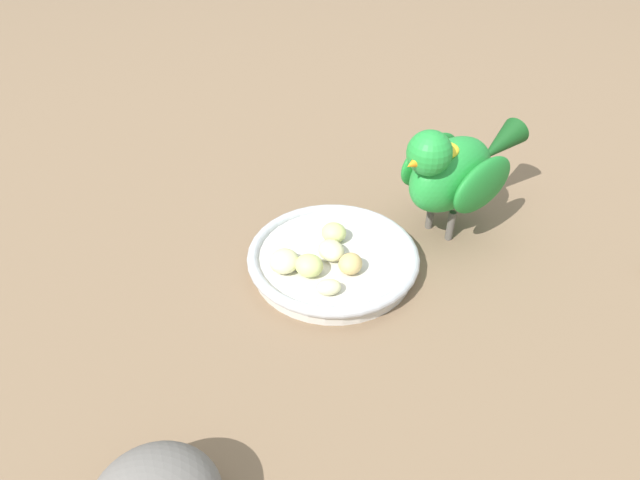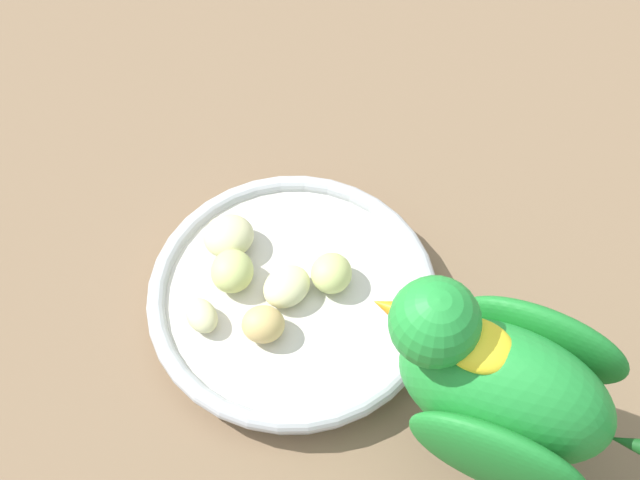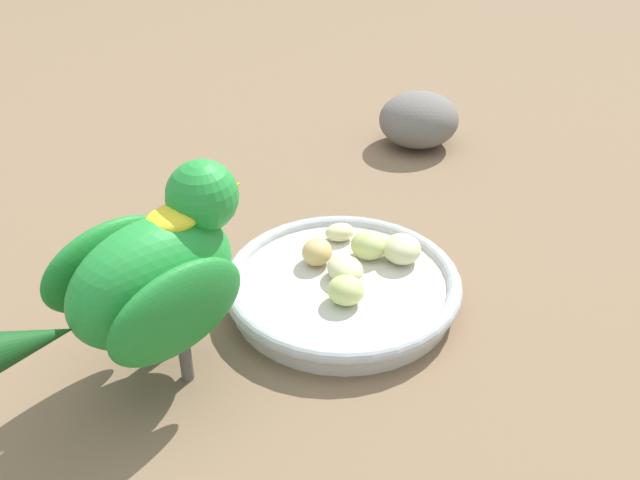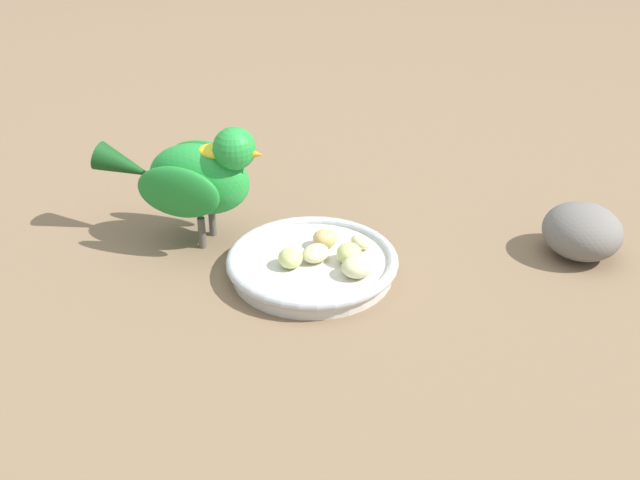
% 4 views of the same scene
% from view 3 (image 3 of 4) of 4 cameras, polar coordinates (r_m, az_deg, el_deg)
% --- Properties ---
extents(ground_plane, '(4.00, 4.00, 0.00)m').
position_cam_3_polar(ground_plane, '(0.55, 0.32, -6.39)').
color(ground_plane, '#7A6047').
extents(feeding_bowl, '(0.19, 0.19, 0.02)m').
position_cam_3_polar(feeding_bowl, '(0.55, 2.19, -3.98)').
color(feeding_bowl, beige).
rests_on(feeding_bowl, ground_plane).
extents(apple_piece_0, '(0.05, 0.05, 0.02)m').
position_cam_3_polar(apple_piece_0, '(0.57, 6.84, -0.74)').
color(apple_piece_0, beige).
rests_on(apple_piece_0, feeding_bowl).
extents(apple_piece_1, '(0.03, 0.03, 0.02)m').
position_cam_3_polar(apple_piece_1, '(0.60, 1.66, 0.65)').
color(apple_piece_1, beige).
rests_on(apple_piece_1, feeding_bowl).
extents(apple_piece_2, '(0.03, 0.03, 0.02)m').
position_cam_3_polar(apple_piece_2, '(0.52, 2.17, -4.22)').
color(apple_piece_2, '#C6D17A').
rests_on(apple_piece_2, feeding_bowl).
extents(apple_piece_3, '(0.04, 0.03, 0.02)m').
position_cam_3_polar(apple_piece_3, '(0.58, 3.93, -0.40)').
color(apple_piece_3, '#C6D17A').
rests_on(apple_piece_3, feeding_bowl).
extents(apple_piece_4, '(0.04, 0.04, 0.02)m').
position_cam_3_polar(apple_piece_4, '(0.55, 2.44, -2.57)').
color(apple_piece_4, beige).
rests_on(apple_piece_4, feeding_bowl).
extents(apple_piece_5, '(0.03, 0.03, 0.02)m').
position_cam_3_polar(apple_piece_5, '(0.57, -0.24, -1.01)').
color(apple_piece_5, tan).
rests_on(apple_piece_5, feeding_bowl).
extents(parrot, '(0.11, 0.21, 0.15)m').
position_cam_3_polar(parrot, '(0.46, -14.19, -2.97)').
color(parrot, '#59544C').
rests_on(parrot, ground_plane).
extents(rock_large, '(0.13, 0.13, 0.06)m').
position_cam_3_polar(rock_large, '(0.81, 8.24, 9.91)').
color(rock_large, slate).
rests_on(rock_large, ground_plane).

